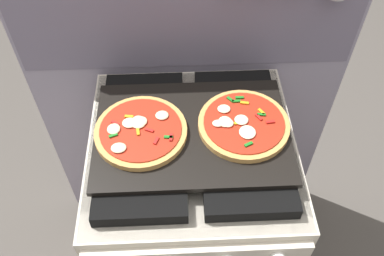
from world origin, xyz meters
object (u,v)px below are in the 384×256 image
object	(u,v)px
stove	(192,212)
pizza_right	(243,124)
baking_tray	(192,132)
pizza_left	(140,131)

from	to	relation	value
stove	pizza_right	bearing A→B (deg)	3.40
stove	baking_tray	xyz separation A→B (m)	(0.00, 0.00, 0.46)
stove	pizza_right	world-z (taller)	pizza_right
pizza_left	pizza_right	size ratio (longest dim) A/B	1.00
baking_tray	stove	bearing A→B (deg)	-90.00
pizza_right	stove	bearing A→B (deg)	-176.60
baking_tray	pizza_right	xyz separation A→B (m)	(0.14, 0.01, 0.02)
pizza_left	stove	bearing A→B (deg)	1.40
stove	pizza_right	xyz separation A→B (m)	(0.14, 0.01, 0.48)
stove	pizza_left	world-z (taller)	pizza_left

